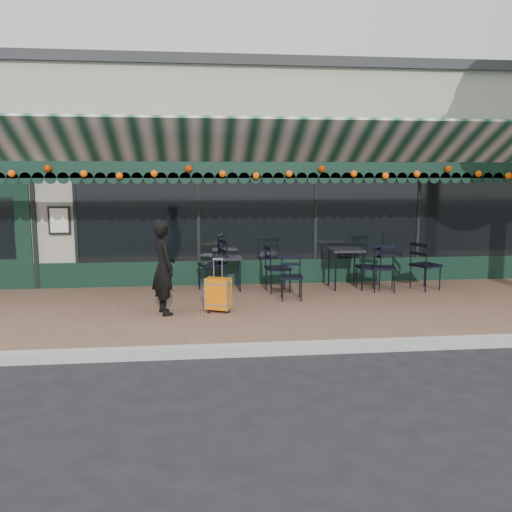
{
  "coord_description": "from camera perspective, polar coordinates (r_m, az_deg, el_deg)",
  "views": [
    {
      "loc": [
        -1.04,
        -6.95,
        2.35
      ],
      "look_at": [
        -0.1,
        1.6,
        1.08
      ],
      "focal_mm": 38.0,
      "sensor_mm": 36.0,
      "label": 1
    }
  ],
  "objects": [
    {
      "name": "chair_b_right",
      "position": [
        10.36,
        2.33,
        -1.34
      ],
      "size": [
        0.5,
        0.5,
        0.9
      ],
      "primitive_type": null,
      "rotation": [
        0.0,
        0.0,
        1.7
      ],
      "color": "black",
      "rests_on": "sidewalk"
    },
    {
      "name": "chair_a_left",
      "position": [
        10.86,
        11.74,
        -1.19
      ],
      "size": [
        0.44,
        0.44,
        0.85
      ],
      "primitive_type": null,
      "rotation": [
        0.0,
        0.0,
        -1.55
      ],
      "color": "black",
      "rests_on": "sidewalk"
    },
    {
      "name": "chair_a_right",
      "position": [
        11.07,
        17.43,
        -0.97
      ],
      "size": [
        0.63,
        0.63,
        0.95
      ],
      "primitive_type": null,
      "rotation": [
        0.0,
        0.0,
        1.98
      ],
      "color": "black",
      "rests_on": "sidewalk"
    },
    {
      "name": "cafe_table_b",
      "position": [
        10.52,
        -2.99,
        -0.44
      ],
      "size": [
        0.53,
        0.53,
        0.65
      ],
      "color": "black",
      "rests_on": "sidewalk"
    },
    {
      "name": "ground",
      "position": [
        7.41,
        2.13,
        -10.1
      ],
      "size": [
        80.0,
        80.0,
        0.0
      ],
      "primitive_type": "plane",
      "color": "black",
      "rests_on": "ground"
    },
    {
      "name": "curb",
      "position": [
        7.31,
        2.23,
        -9.74
      ],
      "size": [
        18.0,
        0.16,
        0.15
      ],
      "primitive_type": "cube",
      "color": "#9E9E99",
      "rests_on": "ground"
    },
    {
      "name": "chair_a_front",
      "position": [
        10.7,
        13.34,
        -1.27
      ],
      "size": [
        0.54,
        0.54,
        0.9
      ],
      "primitive_type": null,
      "rotation": [
        0.0,
        0.0,
        -0.24
      ],
      "color": "black",
      "rests_on": "sidewalk"
    },
    {
      "name": "cafe_table_a",
      "position": [
        10.83,
        9.42,
        0.35
      ],
      "size": [
        0.64,
        0.64,
        0.79
      ],
      "color": "black",
      "rests_on": "sidewalk"
    },
    {
      "name": "sidewalk",
      "position": [
        9.3,
        0.32,
        -5.78
      ],
      "size": [
        18.0,
        4.0,
        0.15
      ],
      "primitive_type": "cube",
      "color": "brown",
      "rests_on": "ground"
    },
    {
      "name": "chair_b_left",
      "position": [
        10.5,
        -4.56,
        -0.95
      ],
      "size": [
        0.63,
        0.63,
        1.0
      ],
      "primitive_type": null,
      "rotation": [
        0.0,
        0.0,
        -1.26
      ],
      "color": "black",
      "rests_on": "sidewalk"
    },
    {
      "name": "chair_b_front",
      "position": [
        9.73,
        3.74,
        -2.27
      ],
      "size": [
        0.45,
        0.45,
        0.81
      ],
      "primitive_type": null,
      "rotation": [
        0.0,
        0.0,
        -0.11
      ],
      "color": "black",
      "rests_on": "sidewalk"
    },
    {
      "name": "woman",
      "position": [
        8.77,
        -9.68,
        -1.17
      ],
      "size": [
        0.53,
        0.64,
        1.52
      ],
      "primitive_type": "imported",
      "rotation": [
        0.0,
        0.0,
        1.91
      ],
      "color": "black",
      "rests_on": "sidewalk"
    },
    {
      "name": "suitcase",
      "position": [
        8.87,
        -4.0,
        -4.04
      ],
      "size": [
        0.44,
        0.35,
        0.88
      ],
      "rotation": [
        0.0,
        0.0,
        -0.4
      ],
      "color": "orange",
      "rests_on": "sidewalk"
    },
    {
      "name": "restaurant_building",
      "position": [
        14.83,
        -2.31,
        8.07
      ],
      "size": [
        12.0,
        9.6,
        4.5
      ],
      "color": "#9E9689",
      "rests_on": "ground"
    }
  ]
}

